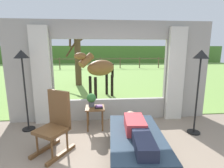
{
  "coord_description": "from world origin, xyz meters",
  "views": [
    {
      "loc": [
        -0.34,
        -2.12,
        1.83
      ],
      "look_at": [
        0.0,
        1.8,
        1.05
      ],
      "focal_mm": 27.42,
      "sensor_mm": 36.0,
      "label": 1
    }
  ],
  "objects": [
    {
      "name": "floor_lamp_left",
      "position": [
        -1.97,
        1.77,
        1.49
      ],
      "size": [
        0.32,
        0.32,
        1.84
      ],
      "color": "black",
      "rests_on": "ground_plane"
    },
    {
      "name": "side_table",
      "position": [
        -0.41,
        1.71,
        0.43
      ],
      "size": [
        0.44,
        0.44,
        0.52
      ],
      "color": "brown",
      "rests_on": "ground_plane"
    },
    {
      "name": "back_wall_with_window",
      "position": [
        0.0,
        2.26,
        1.25
      ],
      "size": [
        5.2,
        0.12,
        2.55
      ],
      "color": "#9E998E",
      "rests_on": "ground_plane"
    },
    {
      "name": "horse",
      "position": [
        -0.25,
        4.34,
        1.16
      ],
      "size": [
        1.62,
        1.41,
        1.73
      ],
      "rotation": [
        0.0,
        0.0,
        2.25
      ],
      "color": "brown",
      "rests_on": "outdoor_pasture_lawn"
    },
    {
      "name": "distant_hill_ridge",
      "position": [
        0.0,
        23.0,
        1.2
      ],
      "size": [
        36.0,
        2.0,
        2.4
      ],
      "primitive_type": "cube",
      "color": "#4C7630",
      "rests_on": "ground_plane"
    },
    {
      "name": "floor_lamp_right",
      "position": [
        1.8,
        1.27,
        1.49
      ],
      "size": [
        0.32,
        0.32,
        1.84
      ],
      "color": "black",
      "rests_on": "ground_plane"
    },
    {
      "name": "curtain_panel_left",
      "position": [
        -1.69,
        2.12,
        1.2
      ],
      "size": [
        0.44,
        0.1,
        2.4
      ],
      "primitive_type": "cube",
      "color": "beige",
      "rests_on": "ground_plane"
    },
    {
      "name": "recliner_sofa",
      "position": [
        0.31,
        0.54,
        0.22
      ],
      "size": [
        1.03,
        1.76,
        0.42
      ],
      "rotation": [
        0.0,
        0.0,
        -0.08
      ],
      "color": "black",
      "rests_on": "ground_plane"
    },
    {
      "name": "pasture_fence_line",
      "position": [
        0.0,
        15.12,
        0.74
      ],
      "size": [
        16.1,
        0.1,
        1.1
      ],
      "color": "brown",
      "rests_on": "outdoor_pasture_lawn"
    },
    {
      "name": "book_stack",
      "position": [
        -0.32,
        1.64,
        0.55
      ],
      "size": [
        0.19,
        0.15,
        0.06
      ],
      "color": "black",
      "rests_on": "side_table"
    },
    {
      "name": "curtain_panel_right",
      "position": [
        1.69,
        2.12,
        1.2
      ],
      "size": [
        0.44,
        0.1,
        2.4
      ],
      "primitive_type": "cube",
      "color": "beige",
      "rests_on": "ground_plane"
    },
    {
      "name": "reclining_person",
      "position": [
        0.31,
        0.49,
        0.52
      ],
      "size": [
        0.38,
        1.44,
        0.22
      ],
      "rotation": [
        0.0,
        0.0,
        -0.08
      ],
      "color": "#B23338",
      "rests_on": "recliner_sofa"
    },
    {
      "name": "outdoor_pasture_lawn",
      "position": [
        0.0,
        13.16,
        0.01
      ],
      "size": [
        36.0,
        21.68,
        0.02
      ],
      "primitive_type": "cube",
      "color": "#759E47",
      "rests_on": "ground_plane"
    },
    {
      "name": "potted_plant",
      "position": [
        -0.49,
        1.77,
        0.7
      ],
      "size": [
        0.22,
        0.22,
        0.32
      ],
      "color": "#4C5156",
      "rests_on": "side_table"
    },
    {
      "name": "pasture_tree",
      "position": [
        -1.35,
        6.86,
        1.63
      ],
      "size": [
        1.05,
        1.26,
        3.03
      ],
      "color": "#4C3823",
      "rests_on": "outdoor_pasture_lawn"
    },
    {
      "name": "rocking_chair",
      "position": [
        -1.11,
        0.85,
        0.55
      ],
      "size": [
        0.76,
        0.82,
        1.12
      ],
      "rotation": [
        0.0,
        0.0,
        -0.57
      ],
      "color": "brown",
      "rests_on": "ground_plane"
    }
  ]
}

